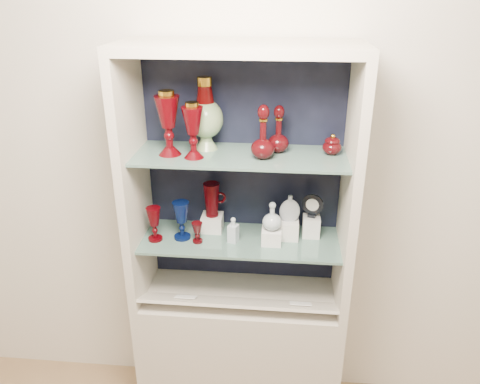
# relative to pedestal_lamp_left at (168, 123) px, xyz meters

# --- Properties ---
(wall_back) EXTENTS (3.50, 0.02, 2.80)m
(wall_back) POSITION_rel_pedestal_lamp_left_xyz_m (0.30, 0.23, -0.21)
(wall_back) COLOR silver
(wall_back) RESTS_ON ground
(cabinet_base) EXTENTS (1.00, 0.40, 0.75)m
(cabinet_base) POSITION_rel_pedestal_lamp_left_xyz_m (0.30, 0.01, -1.23)
(cabinet_base) COLOR beige
(cabinet_base) RESTS_ON ground
(cabinet_back_panel) EXTENTS (0.98, 0.02, 1.15)m
(cabinet_back_panel) POSITION_rel_pedestal_lamp_left_xyz_m (0.30, 0.20, -0.28)
(cabinet_back_panel) COLOR black
(cabinet_back_panel) RESTS_ON cabinet_base
(cabinet_side_left) EXTENTS (0.04, 0.40, 1.15)m
(cabinet_side_left) POSITION_rel_pedestal_lamp_left_xyz_m (-0.18, 0.01, -0.28)
(cabinet_side_left) COLOR beige
(cabinet_side_left) RESTS_ON cabinet_base
(cabinet_side_right) EXTENTS (0.04, 0.40, 1.15)m
(cabinet_side_right) POSITION_rel_pedestal_lamp_left_xyz_m (0.78, 0.01, -0.28)
(cabinet_side_right) COLOR beige
(cabinet_side_right) RESTS_ON cabinet_base
(cabinet_top_cap) EXTENTS (1.00, 0.40, 0.04)m
(cabinet_top_cap) POSITION_rel_pedestal_lamp_left_xyz_m (0.30, 0.01, 0.31)
(cabinet_top_cap) COLOR beige
(cabinet_top_cap) RESTS_ON cabinet_side_left
(shelf_lower) EXTENTS (0.92, 0.34, 0.01)m
(shelf_lower) POSITION_rel_pedestal_lamp_left_xyz_m (0.30, 0.03, -0.56)
(shelf_lower) COLOR slate
(shelf_lower) RESTS_ON cabinet_side_left
(shelf_upper) EXTENTS (0.92, 0.34, 0.01)m
(shelf_upper) POSITION_rel_pedestal_lamp_left_xyz_m (0.30, 0.03, -0.14)
(shelf_upper) COLOR slate
(shelf_upper) RESTS_ON cabinet_side_left
(label_ledge) EXTENTS (0.92, 0.17, 0.09)m
(label_ledge) POSITION_rel_pedestal_lamp_left_xyz_m (0.30, -0.10, -0.83)
(label_ledge) COLOR beige
(label_ledge) RESTS_ON cabinet_base
(label_card_0) EXTENTS (0.10, 0.06, 0.03)m
(label_card_0) POSITION_rel_pedestal_lamp_left_xyz_m (0.06, -0.10, -0.81)
(label_card_0) COLOR white
(label_card_0) RESTS_ON label_ledge
(label_card_1) EXTENTS (0.10, 0.06, 0.03)m
(label_card_1) POSITION_rel_pedestal_lamp_left_xyz_m (0.60, -0.10, -0.81)
(label_card_1) COLOR white
(label_card_1) RESTS_ON label_ledge
(pedestal_lamp_left) EXTENTS (0.13, 0.13, 0.28)m
(pedestal_lamp_left) POSITION_rel_pedestal_lamp_left_xyz_m (0.00, 0.00, 0.00)
(pedestal_lamp_left) COLOR #480308
(pedestal_lamp_left) RESTS_ON shelf_upper
(pedestal_lamp_right) EXTENTS (0.11, 0.11, 0.24)m
(pedestal_lamp_right) POSITION_rel_pedestal_lamp_left_xyz_m (0.11, -0.03, -0.02)
(pedestal_lamp_right) COLOR #480308
(pedestal_lamp_right) RESTS_ON shelf_upper
(enamel_urn) EXTENTS (0.16, 0.16, 0.32)m
(enamel_urn) POSITION_rel_pedestal_lamp_left_xyz_m (0.15, 0.09, 0.02)
(enamel_urn) COLOR #0C4828
(enamel_urn) RESTS_ON shelf_upper
(ruby_decanter_a) EXTENTS (0.13, 0.13, 0.26)m
(ruby_decanter_a) POSITION_rel_pedestal_lamp_left_xyz_m (0.40, -0.01, -0.01)
(ruby_decanter_a) COLOR #43090B
(ruby_decanter_a) RESTS_ON shelf_upper
(ruby_decanter_b) EXTENTS (0.12, 0.12, 0.22)m
(ruby_decanter_b) POSITION_rel_pedestal_lamp_left_xyz_m (0.47, 0.08, -0.03)
(ruby_decanter_b) COLOR #43090B
(ruby_decanter_b) RESTS_ON shelf_upper
(lidded_bowl) EXTENTS (0.11, 0.11, 0.09)m
(lidded_bowl) POSITION_rel_pedestal_lamp_left_xyz_m (0.70, 0.07, -0.09)
(lidded_bowl) COLOR #43090B
(lidded_bowl) RESTS_ON shelf_upper
(cobalt_goblet) EXTENTS (0.10, 0.10, 0.19)m
(cobalt_goblet) POSITION_rel_pedestal_lamp_left_xyz_m (0.03, 0.01, -0.47)
(cobalt_goblet) COLOR #08133D
(cobalt_goblet) RESTS_ON shelf_lower
(ruby_goblet_tall) EXTENTS (0.07, 0.07, 0.17)m
(ruby_goblet_tall) POSITION_rel_pedestal_lamp_left_xyz_m (-0.09, -0.02, -0.48)
(ruby_goblet_tall) COLOR #480308
(ruby_goblet_tall) RESTS_ON shelf_lower
(ruby_goblet_small) EXTENTS (0.06, 0.06, 0.10)m
(ruby_goblet_small) POSITION_rel_pedestal_lamp_left_xyz_m (0.11, -0.02, -0.51)
(ruby_goblet_small) COLOR #43090B
(ruby_goblet_small) RESTS_ON shelf_lower
(riser_ruby_pitcher) EXTENTS (0.10, 0.10, 0.08)m
(riser_ruby_pitcher) POSITION_rel_pedestal_lamp_left_xyz_m (0.16, 0.10, -0.52)
(riser_ruby_pitcher) COLOR silver
(riser_ruby_pitcher) RESTS_ON shelf_lower
(ruby_pitcher) EXTENTS (0.14, 0.10, 0.17)m
(ruby_pitcher) POSITION_rel_pedestal_lamp_left_xyz_m (0.16, 0.10, -0.40)
(ruby_pitcher) COLOR #480308
(ruby_pitcher) RESTS_ON riser_ruby_pitcher
(clear_square_bottle) EXTENTS (0.06, 0.06, 0.12)m
(clear_square_bottle) POSITION_rel_pedestal_lamp_left_xyz_m (0.27, -0.00, -0.50)
(clear_square_bottle) COLOR #AABBC4
(clear_square_bottle) RESTS_ON shelf_lower
(riser_flat_flask) EXTENTS (0.09, 0.09, 0.09)m
(riser_flat_flask) POSITION_rel_pedestal_lamp_left_xyz_m (0.53, 0.06, -0.51)
(riser_flat_flask) COLOR silver
(riser_flat_flask) RESTS_ON shelf_lower
(flat_flask) EXTENTS (0.10, 0.05, 0.13)m
(flat_flask) POSITION_rel_pedestal_lamp_left_xyz_m (0.53, 0.06, -0.40)
(flat_flask) COLOR #A5AEB7
(flat_flask) RESTS_ON riser_flat_flask
(riser_clear_round_decanter) EXTENTS (0.09, 0.09, 0.07)m
(riser_clear_round_decanter) POSITION_rel_pedestal_lamp_left_xyz_m (0.45, 0.00, -0.52)
(riser_clear_round_decanter) COLOR silver
(riser_clear_round_decanter) RESTS_ON shelf_lower
(clear_round_decanter) EXTENTS (0.10, 0.10, 0.13)m
(clear_round_decanter) POSITION_rel_pedestal_lamp_left_xyz_m (0.45, 0.00, -0.42)
(clear_round_decanter) COLOR #AABBC4
(clear_round_decanter) RESTS_ON riser_clear_round_decanter
(riser_cameo_medallion) EXTENTS (0.08, 0.08, 0.10)m
(riser_cameo_medallion) POSITION_rel_pedestal_lamp_left_xyz_m (0.64, 0.09, -0.51)
(riser_cameo_medallion) COLOR silver
(riser_cameo_medallion) RESTS_ON shelf_lower
(cameo_medallion) EXTENTS (0.11, 0.06, 0.12)m
(cameo_medallion) POSITION_rel_pedestal_lamp_left_xyz_m (0.64, 0.09, -0.40)
(cameo_medallion) COLOR black
(cameo_medallion) RESTS_ON riser_cameo_medallion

